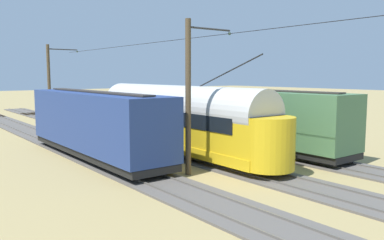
# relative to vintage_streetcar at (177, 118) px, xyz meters

# --- Properties ---
(ground_plane) EXTENTS (220.00, 220.00, 0.00)m
(ground_plane) POSITION_rel_vintage_streetcar_xyz_m (0.00, -0.17, -2.26)
(ground_plane) COLOR #9E8956
(track_streetcar_siding) EXTENTS (2.80, 80.00, 0.18)m
(track_streetcar_siding) POSITION_rel_vintage_streetcar_xyz_m (-4.79, -0.49, -2.21)
(track_streetcar_siding) COLOR #56514C
(track_streetcar_siding) RESTS_ON ground
(track_adjacent_siding) EXTENTS (2.80, 80.00, 0.18)m
(track_adjacent_siding) POSITION_rel_vintage_streetcar_xyz_m (0.00, -0.49, -2.21)
(track_adjacent_siding) COLOR #56514C
(track_adjacent_siding) RESTS_ON ground
(track_third_siding) EXTENTS (2.80, 80.00, 0.18)m
(track_third_siding) POSITION_rel_vintage_streetcar_xyz_m (4.79, -0.49, -2.21)
(track_third_siding) COLOR #56514C
(track_third_siding) RESTS_ON ground
(vintage_streetcar) EXTENTS (2.65, 17.69, 5.82)m
(vintage_streetcar) POSITION_rel_vintage_streetcar_xyz_m (0.00, 0.00, 0.00)
(vintage_streetcar) COLOR gold
(vintage_streetcar) RESTS_ON ground
(coach_adjacent) EXTENTS (2.96, 12.12, 3.85)m
(coach_adjacent) POSITION_rel_vintage_streetcar_xyz_m (-4.79, 2.97, -0.10)
(coach_adjacent) COLOR #477047
(coach_adjacent) RESTS_ON ground
(coach_far_siding) EXTENTS (2.96, 13.62, 3.85)m
(coach_far_siding) POSITION_rel_vintage_streetcar_xyz_m (4.79, -1.60, -0.10)
(coach_far_siding) COLOR navy
(coach_far_siding) RESTS_ON ground
(catenary_pole_foreground) EXTENTS (2.94, 0.28, 7.65)m
(catenary_pole_foreground) POSITION_rel_vintage_streetcar_xyz_m (2.64, -16.06, 1.73)
(catenary_pole_foreground) COLOR #4C3D28
(catenary_pole_foreground) RESTS_ON ground
(catenary_pole_mid_near) EXTENTS (2.94, 0.28, 7.65)m
(catenary_pole_mid_near) POSITION_rel_vintage_streetcar_xyz_m (2.64, 4.74, 1.73)
(catenary_pole_mid_near) COLOR #4C3D28
(catenary_pole_mid_near) RESTS_ON ground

